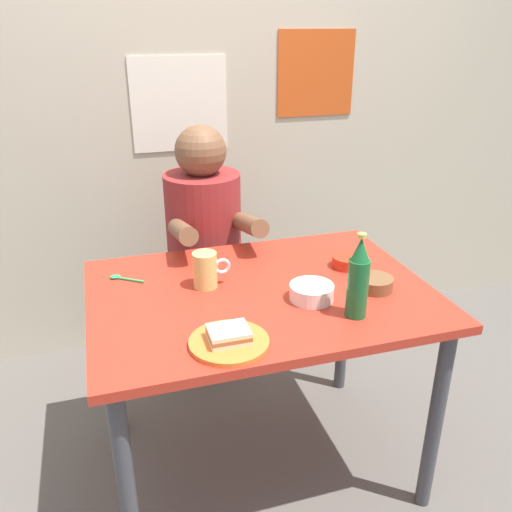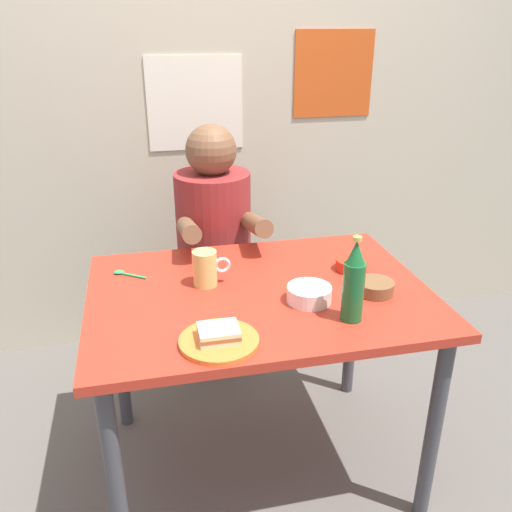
{
  "view_description": "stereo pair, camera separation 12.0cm",
  "coord_description": "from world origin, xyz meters",
  "px_view_note": "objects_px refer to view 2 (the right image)",
  "views": [
    {
      "loc": [
        -0.46,
        -1.47,
        1.54
      ],
      "look_at": [
        0.0,
        0.05,
        0.84
      ],
      "focal_mm": 37.38,
      "sensor_mm": 36.0,
      "label": 1
    },
    {
      "loc": [
        -0.35,
        -1.51,
        1.54
      ],
      "look_at": [
        0.0,
        0.05,
        0.84
      ],
      "focal_mm": 37.38,
      "sensor_mm": 36.0,
      "label": 2
    }
  ],
  "objects_px": {
    "dining_table": "(259,315)",
    "beer_mug": "(206,268)",
    "stool": "(216,305)",
    "plate_orange": "(219,341)",
    "rice_bowl_white": "(309,293)",
    "beer_bottle": "(354,283)",
    "person_seated": "(214,221)",
    "sandwich": "(219,333)"
  },
  "relations": [
    {
      "from": "stool",
      "to": "beer_mug",
      "type": "bearing_deg",
      "value": -100.84
    },
    {
      "from": "dining_table",
      "to": "stool",
      "type": "bearing_deg",
      "value": 95.21
    },
    {
      "from": "beer_mug",
      "to": "rice_bowl_white",
      "type": "bearing_deg",
      "value": -31.68
    },
    {
      "from": "person_seated",
      "to": "beer_mug",
      "type": "bearing_deg",
      "value": -101.06
    },
    {
      "from": "person_seated",
      "to": "beer_bottle",
      "type": "bearing_deg",
      "value": -71.95
    },
    {
      "from": "stool",
      "to": "plate_orange",
      "type": "bearing_deg",
      "value": -97.5
    },
    {
      "from": "sandwich",
      "to": "plate_orange",
      "type": "bearing_deg",
      "value": -90.0
    },
    {
      "from": "stool",
      "to": "rice_bowl_white",
      "type": "distance_m",
      "value": 0.87
    },
    {
      "from": "dining_table",
      "to": "stool",
      "type": "xyz_separation_m",
      "value": [
        -0.06,
        0.63,
        -0.3
      ]
    },
    {
      "from": "dining_table",
      "to": "beer_bottle",
      "type": "height_order",
      "value": "beer_bottle"
    },
    {
      "from": "stool",
      "to": "plate_orange",
      "type": "relative_size",
      "value": 2.05
    },
    {
      "from": "beer_mug",
      "to": "beer_bottle",
      "type": "xyz_separation_m",
      "value": [
        0.39,
        -0.32,
        0.06
      ]
    },
    {
      "from": "sandwich",
      "to": "beer_mug",
      "type": "bearing_deg",
      "value": 87.75
    },
    {
      "from": "beer_bottle",
      "to": "dining_table",
      "type": "bearing_deg",
      "value": 132.94
    },
    {
      "from": "plate_orange",
      "to": "beer_bottle",
      "type": "distance_m",
      "value": 0.42
    },
    {
      "from": "stool",
      "to": "plate_orange",
      "type": "distance_m",
      "value": 1.0
    },
    {
      "from": "sandwich",
      "to": "person_seated",
      "type": "bearing_deg",
      "value": 82.41
    },
    {
      "from": "plate_orange",
      "to": "sandwich",
      "type": "height_order",
      "value": "sandwich"
    },
    {
      "from": "dining_table",
      "to": "beer_mug",
      "type": "xyz_separation_m",
      "value": [
        -0.16,
        0.08,
        0.15
      ]
    },
    {
      "from": "person_seated",
      "to": "plate_orange",
      "type": "height_order",
      "value": "person_seated"
    },
    {
      "from": "rice_bowl_white",
      "to": "dining_table",
      "type": "bearing_deg",
      "value": 141.55
    },
    {
      "from": "dining_table",
      "to": "beer_bottle",
      "type": "bearing_deg",
      "value": -47.06
    },
    {
      "from": "dining_table",
      "to": "beer_bottle",
      "type": "relative_size",
      "value": 4.2
    },
    {
      "from": "dining_table",
      "to": "plate_orange",
      "type": "xyz_separation_m",
      "value": [
        -0.18,
        -0.28,
        0.1
      ]
    },
    {
      "from": "rice_bowl_white",
      "to": "stool",
      "type": "bearing_deg",
      "value": 104.61
    },
    {
      "from": "dining_table",
      "to": "beer_bottle",
      "type": "distance_m",
      "value": 0.39
    },
    {
      "from": "sandwich",
      "to": "beer_bottle",
      "type": "xyz_separation_m",
      "value": [
        0.4,
        0.04,
        0.09
      ]
    },
    {
      "from": "dining_table",
      "to": "beer_mug",
      "type": "bearing_deg",
      "value": 154.77
    },
    {
      "from": "stool",
      "to": "sandwich",
      "type": "height_order",
      "value": "sandwich"
    },
    {
      "from": "person_seated",
      "to": "stool",
      "type": "bearing_deg",
      "value": 90.0
    },
    {
      "from": "plate_orange",
      "to": "rice_bowl_white",
      "type": "bearing_deg",
      "value": 29.25
    },
    {
      "from": "person_seated",
      "to": "sandwich",
      "type": "bearing_deg",
      "value": -97.59
    },
    {
      "from": "plate_orange",
      "to": "beer_bottle",
      "type": "xyz_separation_m",
      "value": [
        0.4,
        0.04,
        0.11
      ]
    },
    {
      "from": "plate_orange",
      "to": "beer_bottle",
      "type": "bearing_deg",
      "value": 6.18
    },
    {
      "from": "stool",
      "to": "person_seated",
      "type": "xyz_separation_m",
      "value": [
        0.0,
        -0.01,
        0.42
      ]
    },
    {
      "from": "dining_table",
      "to": "plate_orange",
      "type": "bearing_deg",
      "value": -122.21
    },
    {
      "from": "beer_bottle",
      "to": "rice_bowl_white",
      "type": "bearing_deg",
      "value": 123.55
    },
    {
      "from": "plate_orange",
      "to": "beer_bottle",
      "type": "height_order",
      "value": "beer_bottle"
    },
    {
      "from": "dining_table",
      "to": "rice_bowl_white",
      "type": "bearing_deg",
      "value": -38.45
    },
    {
      "from": "plate_orange",
      "to": "rice_bowl_white",
      "type": "height_order",
      "value": "rice_bowl_white"
    },
    {
      "from": "stool",
      "to": "beer_bottle",
      "type": "relative_size",
      "value": 1.72
    },
    {
      "from": "plate_orange",
      "to": "beer_mug",
      "type": "relative_size",
      "value": 1.75
    }
  ]
}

